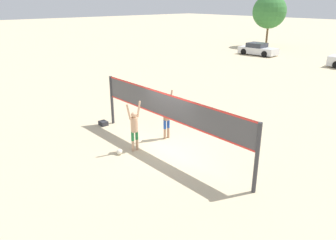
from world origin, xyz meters
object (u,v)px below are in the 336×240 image
Objects in this scene: gear_bag at (103,123)px; volleyball at (120,152)px; player_blocker at (167,114)px; tree_right_cluster at (269,12)px; volleyball_net at (168,112)px; player_spiker at (134,126)px; parked_car_near at (258,49)px.

volleyball is at bearing -20.19° from gear_bag.
tree_right_cluster reaches higher than player_blocker.
volleyball_net is at bearing 51.71° from player_blocker.
player_blocker is at bearing 2.96° from player_spiker.
volleyball is (-0.01, -2.43, -1.01)m from player_blocker.
player_blocker is 0.33× the size of tree_right_cluster.
tree_right_cluster reaches higher than volleyball.
tree_right_cluster is (-14.00, 31.63, 4.19)m from volleyball.
volleyball is at bearing 171.67° from player_spiker.
gear_bag is (-3.29, 0.50, -0.95)m from player_spiker.
volleyball_net is at bearing -39.60° from player_spiker.
player_blocker is 9.32× the size of volleyball.
volleyball_net is 4.44m from gear_bag.
volleyball is at bearing -70.92° from parked_car_near.
gear_bag is at bearing -172.85° from volleyball_net.
player_spiker is at bearing 81.67° from volleyball.
player_spiker is 0.48× the size of parked_car_near.
player_blocker is at bearing 141.71° from volleyball_net.
player_blocker reaches higher than gear_bag.
player_blocker is at bearing -64.37° from tree_right_cluster.
volleyball is 3.40m from gear_bag.
volleyball is 27.33m from parked_car_near.
tree_right_cluster reaches higher than volleyball_net.
volleyball_net reaches higher than parked_car_near.
player_blocker is (-0.09, 1.75, 0.07)m from player_spiker.
player_spiker is at bearing -70.16° from parked_car_near.
volleyball reaches higher than gear_bag.
player_spiker is 3.46m from gear_bag.
player_spiker reaches higher than parked_car_near.
tree_right_cluster is (-10.81, 30.46, 4.21)m from gear_bag.
tree_right_cluster is at bearing -154.37° from player_blocker.
player_blocker is 3.59m from gear_bag.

